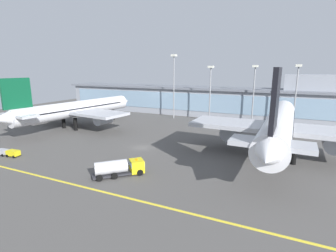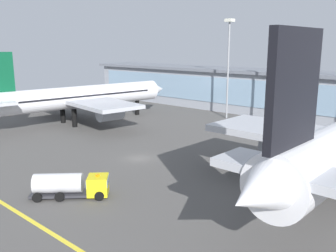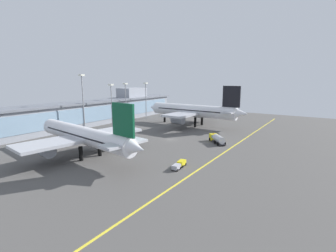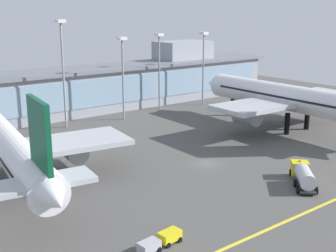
# 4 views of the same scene
# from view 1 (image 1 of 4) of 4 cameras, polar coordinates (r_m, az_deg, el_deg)

# --- Properties ---
(ground_plane) EXTENTS (180.00, 180.00, 0.00)m
(ground_plane) POSITION_cam_1_polar(r_m,az_deg,el_deg) (62.28, -5.95, -4.80)
(ground_plane) COLOR #514F4C
(taxiway_centreline_stripe) EXTENTS (144.00, 0.50, 0.01)m
(taxiway_centreline_stripe) POSITION_cam_1_polar(r_m,az_deg,el_deg) (46.12, -20.42, -12.00)
(taxiway_centreline_stripe) COLOR yellow
(taxiway_centreline_stripe) RESTS_ON ground
(terminal_building) EXTENTS (127.07, 14.00, 16.46)m
(terminal_building) POSITION_cam_1_polar(r_m,az_deg,el_deg) (104.78, 8.91, 5.68)
(terminal_building) COLOR #9399A3
(terminal_building) RESTS_ON ground
(airliner_near_left) EXTENTS (36.69, 49.18, 16.24)m
(airliner_near_left) POSITION_cam_1_polar(r_m,az_deg,el_deg) (86.71, -19.65, 3.52)
(airliner_near_left) COLOR black
(airliner_near_left) RESTS_ON ground
(airliner_near_right) EXTENTS (37.05, 51.66, 18.80)m
(airliner_near_right) POSITION_cam_1_polar(r_m,az_deg,el_deg) (58.64, 23.32, 0.06)
(airliner_near_right) COLOR black
(airliner_near_right) RESTS_ON ground
(fuel_tanker_truck) EXTENTS (8.09, 8.13, 2.90)m
(fuel_tanker_truck) POSITION_cam_1_polar(r_m,az_deg,el_deg) (46.86, -10.51, -8.99)
(fuel_tanker_truck) COLOR black
(fuel_tanker_truck) RESTS_ON ground
(baggage_tug_near) EXTENTS (5.73, 2.25, 1.40)m
(baggage_tug_near) POSITION_cam_1_polar(r_m,az_deg,el_deg) (65.93, -31.90, -5.00)
(baggage_tug_near) COLOR black
(baggage_tug_near) RESTS_ON ground
(apron_light_mast_west) EXTENTS (1.80, 1.80, 19.45)m
(apron_light_mast_west) POSITION_cam_1_polar(r_m,az_deg,el_deg) (90.39, 9.36, 9.02)
(apron_light_mast_west) COLOR gray
(apron_light_mast_west) RESTS_ON ground
(apron_light_mast_centre) EXTENTS (1.80, 1.80, 19.65)m
(apron_light_mast_centre) POSITION_cam_1_polar(r_m,az_deg,el_deg) (91.89, 18.55, 8.67)
(apron_light_mast_centre) COLOR gray
(apron_light_mast_centre) RESTS_ON ground
(apron_light_mast_east) EXTENTS (1.80, 1.80, 23.51)m
(apron_light_mast_east) POSITION_cam_1_polar(r_m,az_deg,el_deg) (96.46, 1.31, 10.76)
(apron_light_mast_east) COLOR gray
(apron_light_mast_east) RESTS_ON ground
(apron_light_mast_far_east) EXTENTS (1.80, 1.80, 19.77)m
(apron_light_mast_far_east) POSITION_cam_1_polar(r_m,az_deg,el_deg) (88.30, 26.61, 7.89)
(apron_light_mast_far_east) COLOR gray
(apron_light_mast_far_east) RESTS_ON ground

